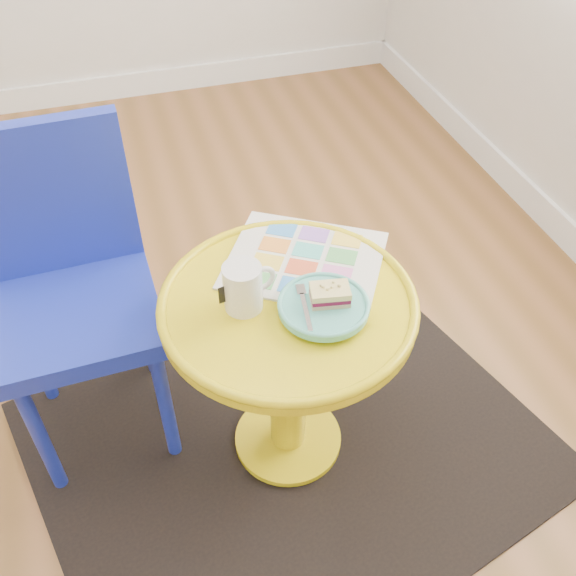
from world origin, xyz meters
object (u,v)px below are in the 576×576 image
object	(u,v)px
newspaper	(305,260)
chair	(70,280)
mug	(244,286)
side_table	(288,347)
plate	(324,306)

from	to	relation	value
newspaper	chair	bearing A→B (deg)	-164.22
newspaper	mug	size ratio (longest dim) A/B	2.93
side_table	chair	bearing A→B (deg)	149.32
newspaper	plate	world-z (taller)	plate
chair	mug	size ratio (longest dim) A/B	7.14
side_table	mug	bearing A→B (deg)	171.12
chair	mug	bearing A→B (deg)	-37.07
side_table	plate	xyz separation A→B (m)	(0.06, -0.06, 0.17)
plate	side_table	bearing A→B (deg)	137.02
newspaper	mug	world-z (taller)	mug
mug	newspaper	bearing A→B (deg)	19.63
chair	plate	size ratio (longest dim) A/B	4.36
chair	plate	distance (m)	0.63
mug	chair	bearing A→B (deg)	133.50
mug	plate	distance (m)	0.18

